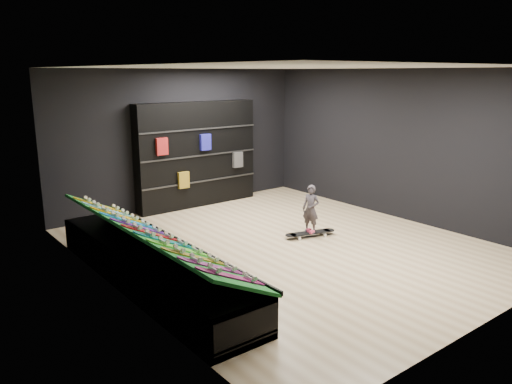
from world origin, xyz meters
TOP-DOWN VIEW (x-y plane):
  - floor at (0.00, 0.00)m, footprint 6.00×7.00m
  - ceiling at (0.00, 0.00)m, footprint 6.00×7.00m
  - wall_back at (0.00, 3.50)m, footprint 6.00×0.02m
  - wall_front at (0.00, -3.50)m, footprint 6.00×0.02m
  - wall_left at (-3.00, 0.00)m, footprint 0.02×7.00m
  - wall_right at (3.00, 0.00)m, footprint 0.02×7.00m
  - display_rack at (-2.55, 0.00)m, footprint 0.90×4.50m
  - turf_ramp at (-2.50, 0.00)m, footprint 0.92×4.50m
  - back_shelving at (0.27, 3.32)m, footprint 2.88×0.34m
  - floor_skateboard at (0.69, 0.12)m, footprint 1.00×0.48m
  - child at (0.69, 0.12)m, footprint 0.20×0.23m
  - display_board_0 at (-2.49, -1.90)m, footprint 0.93×0.22m
  - display_board_1 at (-2.49, -1.52)m, footprint 0.93×0.22m
  - display_board_2 at (-2.49, -1.14)m, footprint 0.93×0.22m
  - display_board_3 at (-2.49, -0.76)m, footprint 0.93×0.22m
  - display_board_4 at (-2.49, -0.38)m, footprint 0.93×0.22m
  - display_board_5 at (-2.49, 0.00)m, footprint 0.93×0.22m
  - display_board_6 at (-2.49, 0.38)m, footprint 0.93×0.22m
  - display_board_7 at (-2.49, 0.76)m, footprint 0.93×0.22m
  - display_board_8 at (-2.49, 1.14)m, footprint 0.93×0.22m
  - display_board_9 at (-2.49, 1.52)m, footprint 0.93×0.22m
  - display_board_10 at (-2.49, 1.90)m, footprint 0.93×0.22m

SIDE VIEW (x-z plane):
  - floor at x=0.00m, z-range -0.01..0.01m
  - floor_skateboard at x=0.69m, z-range 0.00..0.09m
  - display_rack at x=-2.55m, z-range 0.00..0.50m
  - child at x=0.69m, z-range 0.09..0.62m
  - turf_ramp at x=-2.50m, z-range 0.48..0.94m
  - display_board_0 at x=-2.49m, z-range 0.49..0.99m
  - display_board_1 at x=-2.49m, z-range 0.49..0.99m
  - display_board_2 at x=-2.49m, z-range 0.49..0.99m
  - display_board_3 at x=-2.49m, z-range 0.49..0.99m
  - display_board_4 at x=-2.49m, z-range 0.49..0.99m
  - display_board_5 at x=-2.49m, z-range 0.49..0.99m
  - display_board_6 at x=-2.49m, z-range 0.49..0.99m
  - display_board_7 at x=-2.49m, z-range 0.49..0.99m
  - display_board_8 at x=-2.49m, z-range 0.49..0.99m
  - display_board_9 at x=-2.49m, z-range 0.49..0.99m
  - display_board_10 at x=-2.49m, z-range 0.49..0.99m
  - back_shelving at x=0.27m, z-range 0.00..2.30m
  - wall_back at x=0.00m, z-range 0.00..3.00m
  - wall_front at x=0.00m, z-range 0.00..3.00m
  - wall_left at x=-3.00m, z-range 0.00..3.00m
  - wall_right at x=3.00m, z-range 0.00..3.00m
  - ceiling at x=0.00m, z-range 3.00..3.00m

